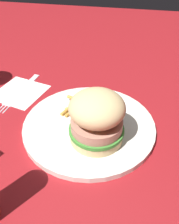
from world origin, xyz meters
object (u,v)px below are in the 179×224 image
napkin (20,92)px  plate (90,126)px  fries_pile (84,103)px  fork (19,91)px  sandwich (97,118)px

napkin → plate: bearing=63.6°
fries_pile → napkin: fries_pile is taller
fries_pile → fork: bearing=-102.2°
fries_pile → napkin: bearing=-102.7°
plate → napkin: (-0.09, -0.19, -0.01)m
plate → fries_pile: bearing=-157.1°
fries_pile → fork: size_ratio=0.63×
plate → napkin: bearing=-116.4°
sandwich → napkin: sandwich is taller
plate → napkin: size_ratio=2.41×
sandwich → napkin: size_ratio=0.92×
plate → fries_pile: (-0.06, -0.02, 0.01)m
fries_pile → napkin: size_ratio=0.99×
plate → napkin: plate is taller
fork → sandwich: bearing=58.3°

